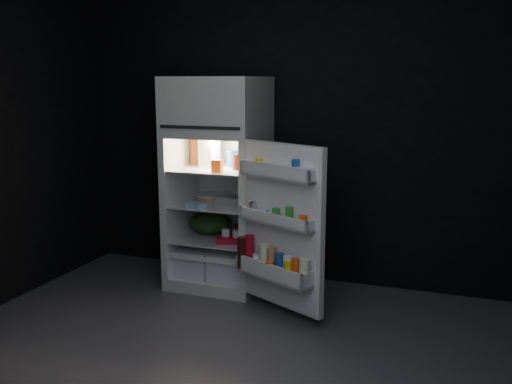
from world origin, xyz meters
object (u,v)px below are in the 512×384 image
at_px(refrigerator, 219,175).
at_px(fridge_door, 279,230).
at_px(milk_jug, 209,153).
at_px(yogurt_tray, 232,240).
at_px(egg_carton, 232,201).

height_order(refrigerator, fridge_door, refrigerator).
distance_m(milk_jug, yogurt_tray, 0.76).
bearing_deg(fridge_door, yogurt_tray, 144.55).
height_order(egg_carton, yogurt_tray, egg_carton).
bearing_deg(egg_carton, refrigerator, 156.55).
xyz_separation_m(fridge_door, egg_carton, (-0.56, 0.44, 0.08)).
xyz_separation_m(fridge_door, milk_jug, (-0.80, 0.53, 0.47)).
xyz_separation_m(fridge_door, yogurt_tray, (-0.53, 0.38, -0.23)).
height_order(refrigerator, yogurt_tray, refrigerator).
relative_size(fridge_door, egg_carton, 4.28).
relative_size(refrigerator, milk_jug, 7.42).
bearing_deg(fridge_door, milk_jug, 146.43).
distance_m(egg_carton, yogurt_tray, 0.32).
xyz_separation_m(milk_jug, egg_carton, (0.24, -0.09, -0.38)).
height_order(refrigerator, milk_jug, refrigerator).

